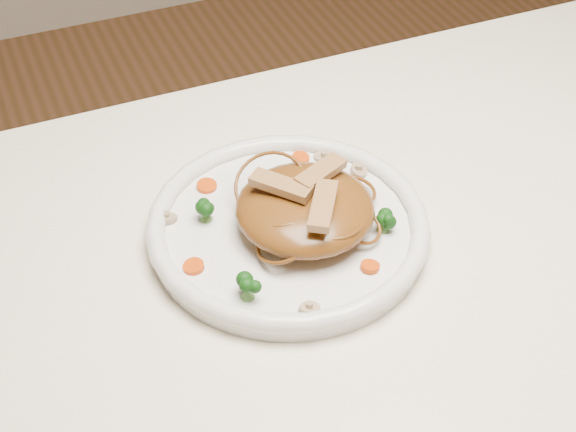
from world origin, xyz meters
name	(u,v)px	position (x,y,z in m)	size (l,w,h in m)	color
table	(403,335)	(0.00, 0.00, 0.65)	(1.20, 0.80, 0.75)	beige
plate	(288,232)	(-0.10, 0.09, 0.76)	(0.29, 0.29, 0.02)	white
noodle_mound	(305,209)	(-0.08, 0.09, 0.79)	(0.14, 0.14, 0.05)	#603712
chicken_a	(321,172)	(-0.06, 0.10, 0.82)	(0.06, 0.02, 0.01)	#AA7C50
chicken_b	(281,185)	(-0.10, 0.10, 0.82)	(0.06, 0.02, 0.01)	#AA7C50
chicken_c	(323,206)	(-0.08, 0.05, 0.82)	(0.07, 0.02, 0.01)	#AA7C50
broccoli_0	(327,172)	(-0.03, 0.14, 0.78)	(0.03, 0.03, 0.03)	#10450E
broccoli_1	(205,208)	(-0.17, 0.14, 0.78)	(0.03, 0.03, 0.03)	#10450E
broccoli_2	(247,285)	(-0.17, 0.02, 0.78)	(0.03, 0.03, 0.03)	#10450E
broccoli_3	(384,220)	(-0.01, 0.05, 0.78)	(0.02, 0.02, 0.03)	#10450E
carrot_0	(301,158)	(-0.04, 0.19, 0.77)	(0.02, 0.02, 0.01)	#DA3D08
carrot_1	(194,266)	(-0.20, 0.07, 0.77)	(0.02, 0.02, 0.01)	#DA3D08
carrot_2	(353,186)	(-0.01, 0.12, 0.77)	(0.02, 0.02, 0.01)	#DA3D08
carrot_3	(207,186)	(-0.15, 0.18, 0.77)	(0.02, 0.02, 0.01)	#DA3D08
carrot_4	(370,266)	(-0.05, 0.01, 0.77)	(0.02, 0.02, 0.01)	#DA3D08
mushroom_0	(309,309)	(-0.12, -0.02, 0.77)	(0.02, 0.02, 0.01)	tan
mushroom_1	(359,171)	(0.01, 0.14, 0.77)	(0.03, 0.03, 0.01)	tan
mushroom_2	(166,218)	(-0.21, 0.15, 0.77)	(0.02, 0.02, 0.01)	tan
mushroom_3	(325,158)	(-0.01, 0.18, 0.77)	(0.03, 0.03, 0.01)	tan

